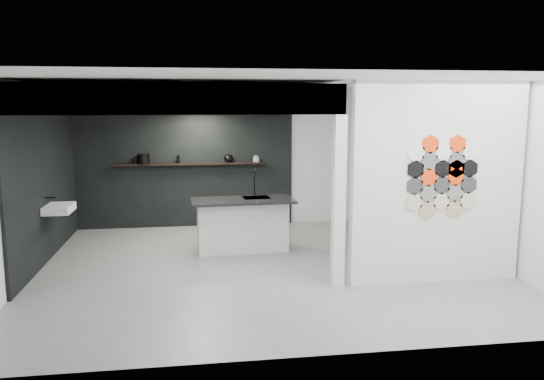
{
  "coord_description": "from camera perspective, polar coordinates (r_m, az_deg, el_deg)",
  "views": [
    {
      "loc": [
        -1.09,
        -7.83,
        2.48
      ],
      "look_at": [
        0.1,
        0.3,
        1.15
      ],
      "focal_mm": 35.0,
      "sensor_mm": 36.0,
      "label": 1
    }
  ],
  "objects": [
    {
      "name": "floor",
      "position": [
        8.29,
        -0.39,
        -8.25
      ],
      "size": [
        7.0,
        6.0,
        0.01
      ],
      "primitive_type": "cube",
      "color": "slate"
    },
    {
      "name": "partition_panel",
      "position": [
        7.67,
        17.37,
        0.67
      ],
      "size": [
        2.45,
        0.15,
        2.8
      ],
      "primitive_type": "cube",
      "color": "silver",
      "rests_on": "floor"
    },
    {
      "name": "stockpot",
      "position": [
        10.8,
        -13.65,
        3.28
      ],
      "size": [
        0.26,
        0.26,
        0.19
      ],
      "primitive_type": "cylinder",
      "rotation": [
        0.0,
        0.0,
        0.13
      ],
      "color": "black",
      "rests_on": "display_shelf"
    },
    {
      "name": "glass_bowl",
      "position": [
        10.83,
        -1.7,
        3.3
      ],
      "size": [
        0.15,
        0.15,
        0.1
      ],
      "primitive_type": "cylinder",
      "rotation": [
        0.0,
        0.0,
        -0.08
      ],
      "color": "gray",
      "rests_on": "display_shelf"
    },
    {
      "name": "glass_vase",
      "position": [
        10.83,
        -1.7,
        3.38
      ],
      "size": [
        0.12,
        0.12,
        0.13
      ],
      "primitive_type": "cylinder",
      "rotation": [
        0.0,
        0.0,
        -0.36
      ],
      "color": "gray",
      "rests_on": "display_shelf"
    },
    {
      "name": "bay_clad_back",
      "position": [
        10.88,
        -9.37,
        2.19
      ],
      "size": [
        4.4,
        0.04,
        2.35
      ],
      "primitive_type": "cube",
      "color": "black",
      "rests_on": "floor"
    },
    {
      "name": "corner_column",
      "position": [
        7.21,
        7.17,
        -1.31
      ],
      "size": [
        0.16,
        0.16,
        2.35
      ],
      "primitive_type": "cube",
      "color": "silver",
      "rests_on": "floor"
    },
    {
      "name": "hex_tile_cluster",
      "position": [
        7.59,
        17.92,
        1.36
      ],
      "size": [
        1.04,
        0.02,
        1.16
      ],
      "color": "beige",
      "rests_on": "partition_panel"
    },
    {
      "name": "bay_clad_left",
      "position": [
        9.24,
        -23.15,
        0.33
      ],
      "size": [
        0.04,
        4.0,
        2.35
      ],
      "primitive_type": "cube",
      "color": "black",
      "rests_on": "floor"
    },
    {
      "name": "display_shelf",
      "position": [
        10.76,
        -8.86,
        2.79
      ],
      "size": [
        3.0,
        0.15,
        0.04
      ],
      "primitive_type": "cube",
      "color": "black",
      "rests_on": "bay_clad_back"
    },
    {
      "name": "kitchen_island",
      "position": [
        9.06,
        -3.19,
        -3.67
      ],
      "size": [
        1.75,
        0.83,
        1.38
      ],
      "rotation": [
        0.0,
        0.0,
        0.04
      ],
      "color": "silver",
      "rests_on": "floor"
    },
    {
      "name": "bulkhead",
      "position": [
        8.84,
        -9.82,
        9.51
      ],
      "size": [
        4.4,
        4.0,
        0.4
      ],
      "primitive_type": "cube",
      "color": "silver",
      "rests_on": "corner_column"
    },
    {
      "name": "bottle_dark",
      "position": [
        10.76,
        -10.06,
        3.27
      ],
      "size": [
        0.06,
        0.06,
        0.15
      ],
      "primitive_type": "cylinder",
      "rotation": [
        0.0,
        0.0,
        0.11
      ],
      "color": "black",
      "rests_on": "display_shelf"
    },
    {
      "name": "wall_basin",
      "position": [
        9.05,
        -21.93,
        -1.86
      ],
      "size": [
        0.4,
        0.6,
        0.12
      ],
      "primitive_type": "cube",
      "color": "silver",
      "rests_on": "bay_clad_left"
    },
    {
      "name": "kettle",
      "position": [
        10.77,
        -4.69,
        3.42
      ],
      "size": [
        0.24,
        0.24,
        0.16
      ],
      "primitive_type": "ellipsoid",
      "rotation": [
        0.0,
        0.0,
        -0.34
      ],
      "color": "black",
      "rests_on": "display_shelf"
    },
    {
      "name": "utensil_cup",
      "position": [
        10.82,
        -14.49,
        3.01
      ],
      "size": [
        0.1,
        0.1,
        0.1
      ],
      "primitive_type": "cylinder",
      "rotation": [
        0.0,
        0.0,
        -0.25
      ],
      "color": "black",
      "rests_on": "display_shelf"
    },
    {
      "name": "fascia_beam",
      "position": [
        6.92,
        -10.21,
        9.62
      ],
      "size": [
        4.4,
        0.16,
        0.4
      ],
      "primitive_type": "cube",
      "color": "silver",
      "rests_on": "corner_column"
    }
  ]
}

